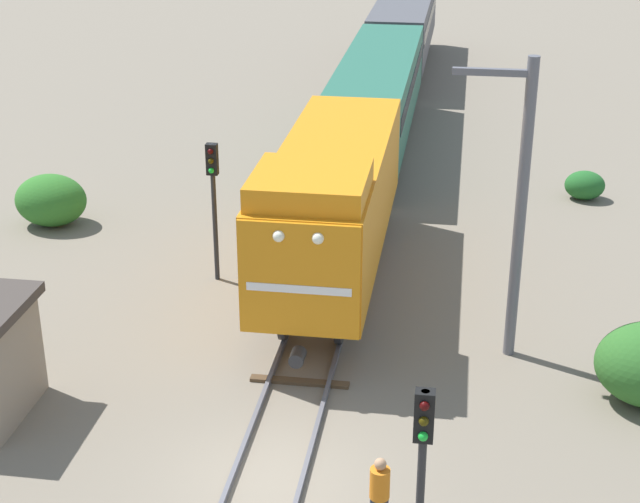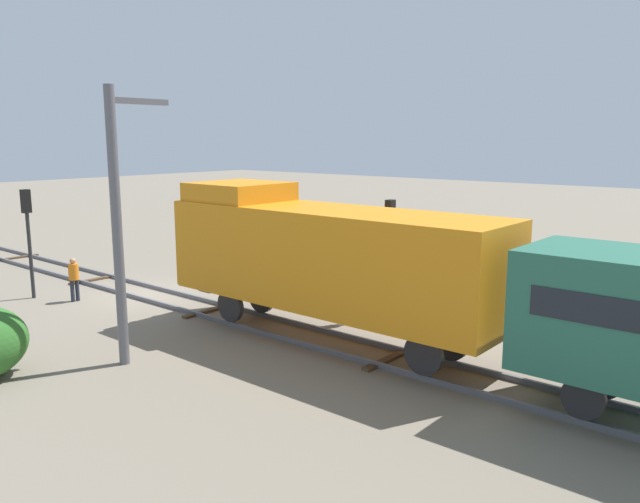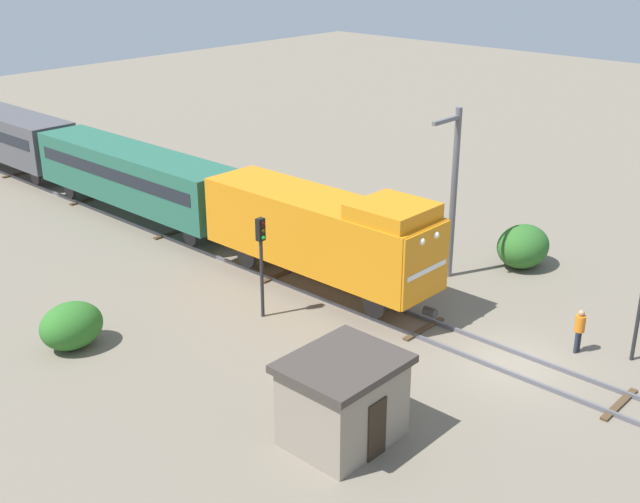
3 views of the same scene
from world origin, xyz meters
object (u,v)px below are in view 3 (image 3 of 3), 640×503
(worker_near_track, at_px, (580,328))
(catenary_mast, at_px, (453,190))
(relay_hut, at_px, (343,400))
(passenger_car_leading, at_px, (134,174))
(locomotive, at_px, (322,230))
(traffic_signal_mid, at_px, (261,249))

(worker_near_track, distance_m, catenary_mast, 8.39)
(worker_near_track, distance_m, relay_hut, 10.29)
(passenger_car_leading, bearing_deg, catenary_mast, -73.30)
(locomotive, bearing_deg, relay_hut, -134.08)
(worker_near_track, bearing_deg, locomotive, 100.55)
(traffic_signal_mid, height_order, worker_near_track, traffic_signal_mid)
(locomotive, distance_m, worker_near_track, 10.92)
(traffic_signal_mid, bearing_deg, catenary_mast, -20.87)
(locomotive, xyz_separation_m, passenger_car_leading, (0.00, 13.34, -0.25))
(catenary_mast, height_order, relay_hut, catenary_mast)
(catenary_mast, bearing_deg, relay_hut, -159.57)
(locomotive, relative_size, catenary_mast, 1.53)
(locomotive, distance_m, relay_hut, 10.87)
(locomotive, relative_size, relay_hut, 3.31)
(worker_near_track, bearing_deg, traffic_signal_mid, 116.43)
(catenary_mast, xyz_separation_m, relay_hut, (-12.44, -4.63, -2.65))
(passenger_car_leading, bearing_deg, relay_hut, -109.59)
(worker_near_track, height_order, catenary_mast, catenary_mast)
(locomotive, bearing_deg, worker_near_track, -77.13)
(worker_near_track, bearing_deg, catenary_mast, 68.76)
(passenger_car_leading, height_order, traffic_signal_mid, traffic_signal_mid)
(traffic_signal_mid, height_order, relay_hut, traffic_signal_mid)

